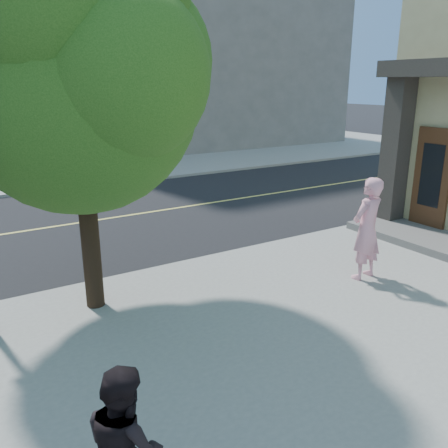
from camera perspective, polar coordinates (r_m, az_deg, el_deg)
ground at (r=9.49m, az=-24.73°, el=-8.92°), size 140.00×140.00×0.00m
sidewalk_ne at (r=33.55m, az=-6.71°, el=10.23°), size 29.00×25.00×0.12m
filler_ne at (r=34.16m, az=-6.72°, el=22.22°), size 18.00×16.00×14.00m
man_on_phone at (r=9.54m, az=17.07°, el=-0.57°), size 0.81×0.59×2.05m
pedestrian at (r=4.50m, az=-11.97°, el=-25.07°), size 0.64×0.80×1.56m
street_tree at (r=7.85m, az=-17.04°, el=18.40°), size 4.74×4.31×6.30m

